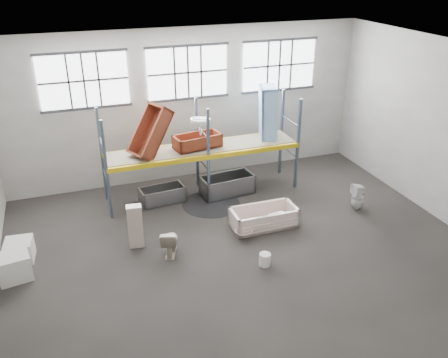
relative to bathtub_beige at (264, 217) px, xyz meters
name	(u,v)px	position (x,y,z in m)	size (l,w,h in m)	color
floor	(243,252)	(-1.01, -0.98, -0.32)	(12.00, 10.00, 0.10)	#423C38
ceiling	(247,54)	(-1.01, -0.98, 4.78)	(12.00, 10.00, 0.10)	silver
wall_back	(188,105)	(-1.01, 4.07, 2.23)	(12.00, 0.10, 5.00)	#A19D95
wall_front	(373,293)	(-1.01, -6.03, 2.23)	(12.00, 0.10, 5.00)	#A39F97
wall_right	(448,134)	(5.04, -0.98, 2.23)	(0.10, 10.00, 5.00)	#9D9A92
window_left	(84,81)	(-4.21, 3.96, 3.33)	(2.60, 0.04, 1.60)	white
window_mid	(188,72)	(-1.01, 3.96, 3.33)	(2.60, 0.04, 1.60)	white
window_right	(279,65)	(2.19, 3.96, 3.33)	(2.60, 0.04, 1.60)	white
rack_upright_la	(107,171)	(-4.01, 1.92, 1.23)	(0.08, 0.08, 3.00)	slate
rack_upright_lb	(102,155)	(-4.01, 3.12, 1.23)	(0.08, 0.08, 3.00)	slate
rack_upright_ma	(208,157)	(-1.01, 1.92, 1.23)	(0.08, 0.08, 3.00)	slate
rack_upright_mb	(197,143)	(-1.01, 3.12, 1.23)	(0.08, 0.08, 3.00)	slate
rack_upright_ra	(298,145)	(1.99, 1.92, 1.23)	(0.08, 0.08, 3.00)	slate
rack_upright_rb	(281,133)	(1.99, 3.12, 1.23)	(0.08, 0.08, 3.00)	slate
rack_beam_front	(208,157)	(-1.01, 1.92, 1.23)	(6.00, 0.10, 0.14)	yellow
rack_beam_back	(197,143)	(-1.01, 3.12, 1.23)	(6.00, 0.10, 0.14)	yellow
shelf_deck	(202,147)	(-1.01, 2.52, 1.31)	(5.90, 1.10, 0.03)	gray
wet_patch	(211,204)	(-1.01, 1.72, -0.27)	(1.80, 1.80, 0.00)	black
bathtub_beige	(264,217)	(0.00, 0.00, 0.00)	(1.85, 0.87, 0.55)	#F3D7CE
cistern_spare	(277,221)	(0.25, -0.32, 0.01)	(0.46, 0.22, 0.44)	#F3D8C9
sink_in_tub	(243,233)	(-0.79, -0.44, -0.11)	(0.49, 0.49, 0.17)	beige
toilet_beige	(170,241)	(-2.82, -0.47, 0.10)	(0.41, 0.72, 0.74)	beige
cistern_tall	(135,226)	(-3.58, 0.19, 0.32)	(0.39, 0.25, 1.19)	beige
toilet_white	(358,197)	(3.06, -0.07, 0.14)	(0.38, 0.38, 0.84)	white
steel_tub_left	(162,195)	(-2.39, 2.36, -0.02)	(1.36, 0.63, 0.50)	#A1A4A8
steel_tub_right	(227,185)	(-0.29, 2.23, 0.03)	(1.68, 0.78, 0.61)	#919599
rust_tub_flat	(197,141)	(-1.17, 2.52, 1.55)	(1.43, 0.67, 0.40)	#9B362A
rust_tub_tilted	(150,132)	(-2.60, 2.49, 2.02)	(1.63, 0.76, 0.46)	brown
sink_on_shelf	(201,134)	(-1.11, 2.35, 1.82)	(0.60, 0.47, 0.54)	white
blue_tub_upright	(268,114)	(1.23, 2.64, 2.12)	(1.76, 0.83, 0.50)	#8DB9EC
bucket	(265,260)	(-0.74, -1.74, -0.11)	(0.28, 0.28, 0.33)	white
carton_near	(14,267)	(-6.55, -0.22, 0.05)	(0.75, 0.64, 0.64)	white
carton_far	(20,250)	(-6.46, 0.54, 0.00)	(0.66, 0.66, 0.55)	white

